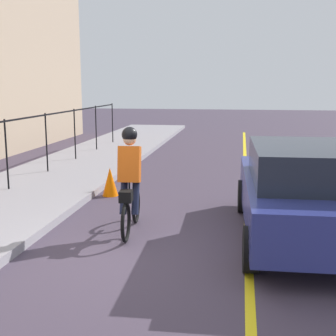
% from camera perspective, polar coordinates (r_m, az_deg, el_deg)
% --- Properties ---
extents(ground_plane, '(80.00, 80.00, 0.00)m').
position_cam_1_polar(ground_plane, '(6.94, -3.50, -10.84)').
color(ground_plane, '#423746').
extents(lane_line_centre, '(36.00, 0.12, 0.01)m').
position_cam_1_polar(lane_line_centre, '(6.79, 10.08, -11.46)').
color(lane_line_centre, yellow).
rests_on(lane_line_centre, ground).
extents(cyclist_lead, '(1.71, 0.38, 1.83)m').
position_cam_1_polar(cyclist_lead, '(7.67, -4.80, -1.67)').
color(cyclist_lead, black).
rests_on(cyclist_lead, ground).
extents(patrol_sedan, '(4.45, 2.03, 1.58)m').
position_cam_1_polar(patrol_sedan, '(7.66, 16.35, -2.73)').
color(patrol_sedan, navy).
rests_on(patrol_sedan, ground).
extents(traffic_cone_near, '(0.36, 0.36, 0.65)m').
position_cam_1_polar(traffic_cone_near, '(10.45, -7.28, -1.71)').
color(traffic_cone_near, '#FC6400').
rests_on(traffic_cone_near, ground).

